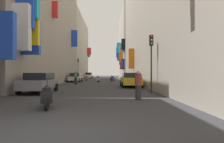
{
  "coord_description": "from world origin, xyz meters",
  "views": [
    {
      "loc": [
        1.46,
        -4.75,
        1.44
      ],
      "look_at": [
        2.21,
        34.05,
        1.71
      ],
      "focal_mm": 32.17,
      "sensor_mm": 36.0,
      "label": 1
    }
  ],
  "objects_px": {
    "scooter_white": "(98,79)",
    "pedestrian_near_left": "(76,77)",
    "pedestrian_crossing": "(138,85)",
    "parked_car_white": "(89,75)",
    "scooter_black": "(47,97)",
    "parked_car_yellow": "(131,79)",
    "traffic_light_far_corner": "(151,53)",
    "traffic_light_near_corner": "(78,66)",
    "parked_car_silver": "(75,77)",
    "scooter_orange": "(87,78)",
    "scooter_blue": "(112,78)",
    "parked_car_grey": "(39,82)"
  },
  "relations": [
    {
      "from": "scooter_white",
      "to": "pedestrian_near_left",
      "type": "xyz_separation_m",
      "value": [
        -2.45,
        -6.32,
        0.42
      ]
    },
    {
      "from": "pedestrian_crossing",
      "to": "parked_car_white",
      "type": "bearing_deg",
      "value": 98.84
    },
    {
      "from": "scooter_black",
      "to": "scooter_white",
      "type": "xyz_separation_m",
      "value": [
        0.98,
        22.79,
        0.0
      ]
    },
    {
      "from": "scooter_black",
      "to": "pedestrian_crossing",
      "type": "height_order",
      "value": "pedestrian_crossing"
    },
    {
      "from": "parked_car_yellow",
      "to": "scooter_black",
      "type": "relative_size",
      "value": 2.55
    },
    {
      "from": "parked_car_white",
      "to": "traffic_light_far_corner",
      "type": "height_order",
      "value": "traffic_light_far_corner"
    },
    {
      "from": "pedestrian_near_left",
      "to": "traffic_light_near_corner",
      "type": "bearing_deg",
      "value": 97.47
    },
    {
      "from": "parked_car_white",
      "to": "parked_car_yellow",
      "type": "xyz_separation_m",
      "value": [
        7.64,
        -34.99,
        -0.02
      ]
    },
    {
      "from": "parked_car_silver",
      "to": "parked_car_yellow",
      "type": "height_order",
      "value": "parked_car_yellow"
    },
    {
      "from": "pedestrian_crossing",
      "to": "traffic_light_near_corner",
      "type": "xyz_separation_m",
      "value": [
        -7.65,
        29.65,
        2.15
      ]
    },
    {
      "from": "scooter_orange",
      "to": "traffic_light_near_corner",
      "type": "xyz_separation_m",
      "value": [
        -2.02,
        2.7,
        2.46
      ]
    },
    {
      "from": "scooter_blue",
      "to": "traffic_light_far_corner",
      "type": "xyz_separation_m",
      "value": [
        2.39,
        -20.74,
        2.37
      ]
    },
    {
      "from": "parked_car_silver",
      "to": "scooter_orange",
      "type": "bearing_deg",
      "value": 77.56
    },
    {
      "from": "scooter_white",
      "to": "traffic_light_near_corner",
      "type": "relative_size",
      "value": 0.42
    },
    {
      "from": "parked_car_yellow",
      "to": "pedestrian_crossing",
      "type": "distance_m",
      "value": 9.77
    },
    {
      "from": "parked_car_yellow",
      "to": "scooter_orange",
      "type": "height_order",
      "value": "parked_car_yellow"
    },
    {
      "from": "parked_car_grey",
      "to": "scooter_black",
      "type": "relative_size",
      "value": 2.36
    },
    {
      "from": "parked_car_silver",
      "to": "pedestrian_crossing",
      "type": "height_order",
      "value": "pedestrian_crossing"
    },
    {
      "from": "scooter_orange",
      "to": "pedestrian_near_left",
      "type": "height_order",
      "value": "pedestrian_near_left"
    },
    {
      "from": "scooter_black",
      "to": "scooter_orange",
      "type": "bearing_deg",
      "value": 92.92
    },
    {
      "from": "scooter_black",
      "to": "scooter_white",
      "type": "bearing_deg",
      "value": 87.54
    },
    {
      "from": "scooter_blue",
      "to": "parked_car_yellow",
      "type": "bearing_deg",
      "value": -83.77
    },
    {
      "from": "parked_car_white",
      "to": "traffic_light_near_corner",
      "type": "height_order",
      "value": "traffic_light_near_corner"
    },
    {
      "from": "traffic_light_far_corner",
      "to": "scooter_black",
      "type": "bearing_deg",
      "value": -133.03
    },
    {
      "from": "parked_car_grey",
      "to": "scooter_white",
      "type": "distance_m",
      "value": 16.75
    },
    {
      "from": "parked_car_grey",
      "to": "scooter_white",
      "type": "bearing_deg",
      "value": 78.03
    },
    {
      "from": "pedestrian_crossing",
      "to": "traffic_light_far_corner",
      "type": "relative_size",
      "value": 0.38
    },
    {
      "from": "scooter_white",
      "to": "traffic_light_far_corner",
      "type": "height_order",
      "value": "traffic_light_far_corner"
    },
    {
      "from": "scooter_orange",
      "to": "pedestrian_crossing",
      "type": "xyz_separation_m",
      "value": [
        5.63,
        -26.95,
        0.31
      ]
    },
    {
      "from": "parked_car_yellow",
      "to": "pedestrian_crossing",
      "type": "height_order",
      "value": "pedestrian_crossing"
    },
    {
      "from": "scooter_orange",
      "to": "scooter_blue",
      "type": "distance_m",
      "value": 5.39
    },
    {
      "from": "parked_car_silver",
      "to": "traffic_light_far_corner",
      "type": "xyz_separation_m",
      "value": [
        8.35,
        -17.73,
        2.08
      ]
    },
    {
      "from": "scooter_white",
      "to": "scooter_blue",
      "type": "height_order",
      "value": "same"
    },
    {
      "from": "scooter_white",
      "to": "pedestrian_near_left",
      "type": "bearing_deg",
      "value": -111.2
    },
    {
      "from": "parked_car_silver",
      "to": "scooter_blue",
      "type": "height_order",
      "value": "parked_car_silver"
    },
    {
      "from": "scooter_black",
      "to": "pedestrian_near_left",
      "type": "distance_m",
      "value": 16.55
    },
    {
      "from": "scooter_blue",
      "to": "traffic_light_far_corner",
      "type": "bearing_deg",
      "value": -83.43
    },
    {
      "from": "scooter_white",
      "to": "parked_car_silver",
      "type": "bearing_deg",
      "value": 165.67
    },
    {
      "from": "pedestrian_near_left",
      "to": "parked_car_grey",
      "type": "bearing_deg",
      "value": -95.79
    },
    {
      "from": "scooter_white",
      "to": "pedestrian_near_left",
      "type": "distance_m",
      "value": 6.79
    },
    {
      "from": "scooter_black",
      "to": "traffic_light_far_corner",
      "type": "distance_m",
      "value": 8.56
    },
    {
      "from": "scooter_black",
      "to": "pedestrian_near_left",
      "type": "relative_size",
      "value": 1.0
    },
    {
      "from": "parked_car_white",
      "to": "pedestrian_near_left",
      "type": "relative_size",
      "value": 2.23
    },
    {
      "from": "pedestrian_near_left",
      "to": "traffic_light_near_corner",
      "type": "xyz_separation_m",
      "value": [
        -2.04,
        15.58,
        2.04
      ]
    },
    {
      "from": "parked_car_yellow",
      "to": "pedestrian_crossing",
      "type": "bearing_deg",
      "value": -94.04
    },
    {
      "from": "scooter_orange",
      "to": "pedestrian_crossing",
      "type": "bearing_deg",
      "value": -78.2
    },
    {
      "from": "parked_car_white",
      "to": "scooter_blue",
      "type": "relative_size",
      "value": 2.25
    },
    {
      "from": "scooter_orange",
      "to": "scooter_blue",
      "type": "height_order",
      "value": "same"
    },
    {
      "from": "parked_car_yellow",
      "to": "traffic_light_far_corner",
      "type": "xyz_separation_m",
      "value": [
        0.79,
        -6.13,
        2.07
      ]
    },
    {
      "from": "parked_car_grey",
      "to": "scooter_white",
      "type": "height_order",
      "value": "parked_car_grey"
    }
  ]
}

